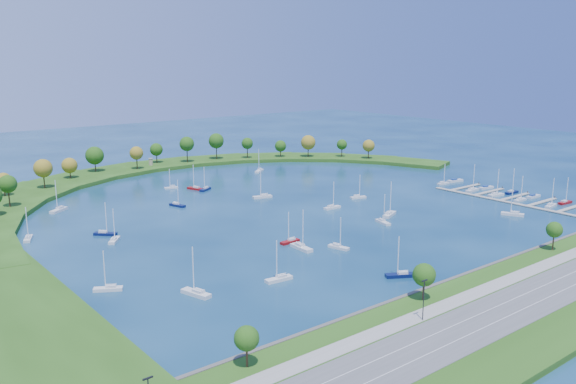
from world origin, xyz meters
TOP-DOWN VIEW (x-y plane):
  - ground at (0.00, 0.00)m, footprint 700.00×700.00m
  - south_shoreline at (0.03, -122.88)m, footprint 420.00×43.10m
  - breakwater at (-46.33, 48.72)m, footprint 286.74×247.64m
  - breakwater_trees at (-12.57, 89.95)m, footprint 235.07×94.46m
  - harbor_tower at (-7.28, 115.50)m, footprint 2.60×2.60m
  - dock_system at (85.30, -61.00)m, footprint 24.28×82.00m
  - moored_boat_0 at (-79.51, 4.55)m, footprint 7.45×7.43m
  - moored_boat_1 at (-80.01, -4.83)m, footprint 6.57×7.56m
  - moored_boat_2 at (-33.30, -44.07)m, footprint 7.66×2.57m
  - moored_boat_3 at (-58.27, -70.11)m, footprint 8.49×3.07m
  - moored_boat_4 at (10.17, -47.01)m, footprint 4.16×8.26m
  - moored_boat_5 at (35.60, 68.93)m, footprint 8.64×7.26m
  - moored_boat_6 at (20.53, -41.03)m, footprint 9.80×6.29m
  - moored_boat_7 at (-34.83, -51.96)m, footprint 3.05×9.51m
  - moored_boat_8 at (-99.37, -46.77)m, footprint 7.86×5.82m
  - moored_boat_9 at (-28.87, -89.67)m, footprint 8.44×6.23m
  - moored_boat_10 at (-24.59, -59.12)m, footprint 3.84×7.72m
  - moored_boat_11 at (-15.76, 50.90)m, footprint 5.04×8.60m
  - moored_boat_12 at (-82.26, -64.78)m, footprint 4.93×9.55m
  - moored_boat_13 at (-102.84, 15.76)m, footprint 5.12×8.15m
  - moored_boat_14 at (-12.71, 46.49)m, footprint 7.89×6.01m
  - moored_boat_15 at (-0.71, 16.46)m, footprint 9.26×4.60m
  - moored_boat_16 at (-23.59, 60.39)m, footprint 6.86×3.57m
  - moored_boat_17 at (60.04, -71.68)m, footprint 6.11×8.95m
  - moored_boat_18 at (10.45, -18.02)m, footprint 7.96×2.50m
  - moored_boat_19 at (32.67, -11.27)m, footprint 7.70×4.22m
  - moored_boat_20 at (-38.60, 26.56)m, footprint 4.32×8.29m
  - moored_boat_21 at (-81.16, 49.52)m, footprint 8.88×7.47m
  - docked_boat_2 at (85.51, -74.10)m, footprint 8.79×3.76m
  - docked_boat_3 at (96.02, -74.82)m, footprint 8.07×2.83m
  - docked_boat_4 at (85.53, -59.78)m, footprint 7.73×2.41m
  - docked_boat_5 at (95.98, -60.04)m, footprint 8.46×2.45m
  - docked_boat_6 at (85.51, -47.60)m, footprint 8.85×3.64m
  - docked_boat_7 at (96.02, -49.17)m, footprint 8.10×2.30m
  - docked_boat_8 at (85.51, -34.93)m, footprint 9.13×3.60m
  - docked_boat_9 at (95.98, -35.55)m, footprint 8.54×3.44m
  - docked_boat_10 at (87.94, -16.17)m, footprint 7.29×2.86m
  - docked_boat_11 at (97.87, -16.03)m, footprint 9.51×3.98m

SIDE VIEW (x-z plane):
  - ground at x=0.00m, z-range 0.00..0.00m
  - dock_system at x=85.30m, z-range -0.45..1.15m
  - docked_boat_9 at x=95.98m, z-range -0.22..1.47m
  - docked_boat_5 at x=95.98m, z-range -0.23..1.49m
  - docked_boat_11 at x=97.87m, z-range -0.25..1.63m
  - moored_boat_16 at x=-23.59m, z-range -4.00..5.70m
  - docked_boat_10 at x=87.94m, z-range -4.35..6.08m
  - moored_boat_19 at x=32.67m, z-range -4.58..6.33m
  - moored_boat_10 at x=-24.59m, z-range -4.59..6.34m
  - moored_boat_2 at x=-33.30m, z-range -4.66..6.42m
  - docked_boat_4 at x=85.53m, z-range -4.75..6.52m
  - moored_boat_8 at x=-99.37m, z-range -4.86..6.64m
  - moored_boat_1 at x=-80.01m, z-range -4.89..6.68m
  - moored_boat_18 at x=10.45m, z-range -4.90..6.69m
  - moored_boat_14 at x=-12.71m, z-range -4.91..6.70m
  - moored_boat_13 at x=-102.84m, z-range -4.92..6.71m
  - docked_boat_3 at x=96.02m, z-range -4.92..6.72m
  - moored_boat_4 at x=10.17m, z-range -4.95..6.75m
  - moored_boat_20 at x=-38.60m, z-range -4.97..6.77m
  - docked_boat_7 at x=96.02m, z-range -5.04..6.85m
  - moored_boat_0 at x=-79.51m, z-range -5.13..6.95m
  - moored_boat_11 at x=-15.76m, z-range -5.19..7.02m
  - moored_boat_3 at x=-58.27m, z-range -5.20..7.02m
  - moored_boat_9 at x=-28.87m, z-range -5.25..7.09m
  - docked_boat_2 at x=85.51m, z-range -5.33..7.18m
  - docked_boat_6 at x=85.51m, z-range -5.39..7.23m
  - moored_boat_17 at x=60.04m, z-range -5.51..7.38m
  - moored_boat_5 at x=35.60m, z-range -5.59..7.47m
  - docked_boat_8 at x=85.51m, z-range -5.59..7.47m
  - moored_boat_15 at x=-0.71m, z-range -5.62..7.50m
  - moored_boat_21 at x=-81.16m, z-range -5.76..7.66m
  - moored_boat_12 at x=-82.26m, z-range -5.81..7.71m
  - moored_boat_7 at x=-34.83m, z-range -5.95..7.87m
  - moored_boat_6 at x=20.53m, z-range -6.04..7.97m
  - breakwater at x=-46.33m, z-range -0.01..1.99m
  - south_shoreline at x=0.03m, z-range -4.80..6.80m
  - harbor_tower at x=-7.28m, z-range 2.05..6.15m
  - breakwater_trees at x=-12.57m, z-range 3.02..18.80m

